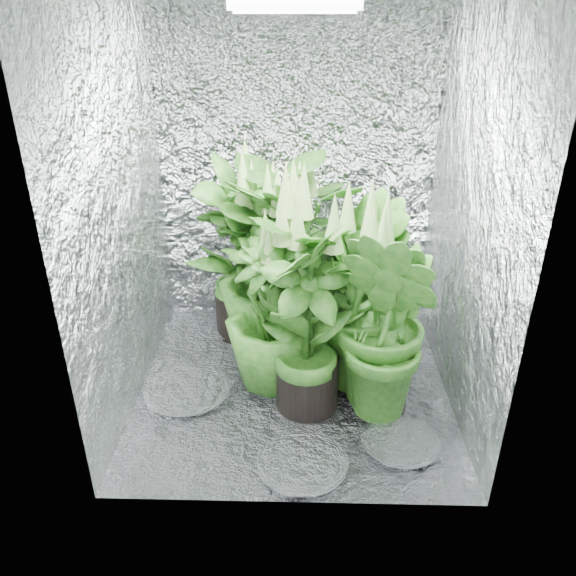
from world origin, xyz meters
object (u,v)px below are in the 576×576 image
at_px(plant_g, 387,324).
at_px(plant_h, 272,311).
at_px(circulation_fan, 394,314).
at_px(plant_f, 308,320).
at_px(grow_lamp, 295,0).
at_px(plant_e, 310,275).
at_px(plant_c, 358,297).
at_px(plant_d, 269,272).
at_px(plant_b, 239,253).
at_px(plant_a, 295,253).

xyz_separation_m(plant_g, plant_h, (-0.54, 0.20, -0.05)).
bearing_deg(circulation_fan, plant_f, -120.20).
bearing_deg(grow_lamp, plant_e, 64.38).
bearing_deg(plant_g, plant_c, 113.47).
height_order(plant_d, plant_f, plant_d).
bearing_deg(plant_f, grow_lamp, 112.92).
xyz_separation_m(plant_b, plant_e, (0.40, -0.35, 0.03)).
distance_m(plant_b, plant_f, 0.79).
xyz_separation_m(plant_a, plant_b, (-0.32, -0.03, 0.01)).
bearing_deg(plant_f, plant_e, 88.45).
height_order(plant_a, plant_h, plant_a).
xyz_separation_m(plant_h, circulation_fan, (0.70, 0.49, -0.28)).
bearing_deg(plant_h, plant_d, 95.83).
xyz_separation_m(plant_d, plant_g, (0.57, -0.51, -0.02)).
height_order(plant_f, plant_g, plant_f).
relative_size(plant_b, plant_h, 1.23).
bearing_deg(plant_b, plant_e, -41.11).
height_order(plant_d, plant_e, plant_e).
height_order(plant_a, plant_e, plant_e).
distance_m(plant_e, circulation_fan, 0.73).
distance_m(plant_b, circulation_fan, 0.99).
distance_m(plant_d, circulation_fan, 0.83).
bearing_deg(grow_lamp, plant_h, 175.94).
distance_m(plant_c, circulation_fan, 0.61).
height_order(plant_d, plant_h, plant_d).
xyz_separation_m(plant_d, circulation_fan, (0.73, 0.17, -0.35)).
relative_size(plant_c, plant_h, 1.14).
relative_size(plant_b, circulation_fan, 3.12).
xyz_separation_m(grow_lamp, plant_f, (0.07, -0.17, -1.34)).
height_order(plant_b, plant_h, plant_b).
relative_size(plant_d, circulation_fan, 2.97).
distance_m(grow_lamp, plant_g, 1.42).
distance_m(plant_d, plant_f, 0.53).
distance_m(plant_c, plant_g, 0.28).
distance_m(plant_b, plant_e, 0.54).
height_order(grow_lamp, plant_g, grow_lamp).
bearing_deg(plant_b, plant_h, -67.15).
relative_size(plant_b, plant_e, 0.98).
relative_size(plant_e, plant_g, 1.13).
height_order(plant_a, plant_b, plant_b).
bearing_deg(plant_g, plant_a, 120.48).
bearing_deg(plant_b, grow_lamp, -58.09).
bearing_deg(plant_e, plant_g, -45.50).
bearing_deg(plant_h, plant_g, -20.39).
bearing_deg(plant_c, plant_d, 150.94).
xyz_separation_m(grow_lamp, plant_a, (-0.00, 0.55, -1.30)).
distance_m(plant_a, plant_b, 0.32).
bearing_deg(plant_e, plant_d, 145.12).
xyz_separation_m(plant_a, plant_e, (0.08, -0.38, 0.04)).
bearing_deg(plant_c, plant_a, 123.83).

